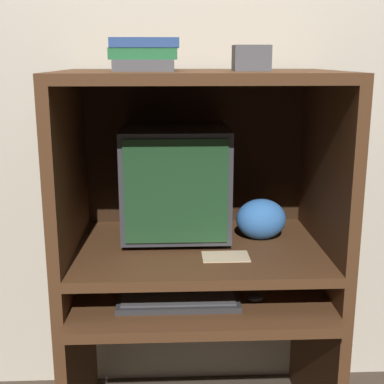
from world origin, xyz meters
TOP-DOWN VIEW (x-y plane):
  - wall_back at (0.00, 0.72)m, footprint 6.00×0.06m
  - desk_base at (0.00, 0.28)m, footprint 0.99×0.72m
  - desk_monitor_shelf at (0.00, 0.33)m, footprint 0.99×0.66m
  - hutch_upper at (0.00, 0.37)m, footprint 0.99×0.66m
  - crt_monitor at (-0.08, 0.44)m, footprint 0.40×0.37m
  - keyboard at (-0.08, 0.14)m, footprint 0.42×0.16m
  - mouse at (0.19, 0.15)m, footprint 0.07×0.04m
  - snack_bag at (0.25, 0.40)m, footprint 0.19×0.14m
  - book_stack at (-0.19, 0.28)m, footprint 0.23×0.17m
  - paper_card at (0.09, 0.20)m, footprint 0.17×0.11m
  - storage_box at (0.17, 0.27)m, footprint 0.12×0.10m

SIDE VIEW (x-z plane):
  - desk_base at x=0.00m, z-range 0.08..0.73m
  - keyboard at x=-0.08m, z-range 0.65..0.68m
  - mouse at x=0.19m, z-range 0.65..0.68m
  - desk_monitor_shelf at x=0.00m, z-range 0.69..0.83m
  - paper_card at x=0.09m, z-range 0.79..0.80m
  - snack_bag at x=0.25m, z-range 0.79..0.95m
  - crt_monitor at x=-0.08m, z-range 0.80..1.23m
  - hutch_upper at x=0.00m, z-range 0.90..1.54m
  - wall_back at x=0.00m, z-range 0.00..2.60m
  - storage_box at x=0.17m, z-range 1.44..1.52m
  - book_stack at x=-0.19m, z-range 1.44..1.55m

